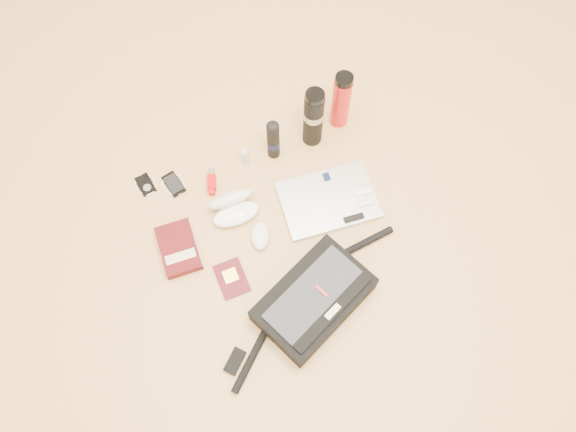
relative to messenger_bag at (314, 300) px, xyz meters
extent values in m
plane|color=tan|center=(0.03, 0.22, -0.05)|extent=(4.00, 4.00, 0.00)
cube|color=black|center=(0.00, 0.00, 0.00)|extent=(0.46, 0.37, 0.10)
cube|color=#2A2C31|center=(0.00, -0.01, 0.05)|extent=(0.40, 0.29, 0.01)
cube|color=black|center=(0.03, -0.08, 0.05)|extent=(0.35, 0.16, 0.01)
cube|color=beige|center=(0.03, -0.08, 0.05)|extent=(0.07, 0.04, 0.01)
cube|color=#A22119|center=(0.03, 0.00, 0.06)|extent=(0.03, 0.05, 0.02)
cylinder|color=black|center=(-0.28, -0.08, -0.04)|extent=(0.21, 0.18, 0.03)
cylinder|color=black|center=(0.27, 0.12, -0.04)|extent=(0.25, 0.04, 0.03)
cube|color=black|center=(-0.34, -0.07, -0.04)|extent=(0.10, 0.09, 0.02)
cube|color=#B3B3B5|center=(0.24, 0.34, -0.04)|extent=(0.40, 0.31, 0.02)
cube|color=black|center=(0.27, 0.43, -0.03)|extent=(0.03, 0.04, 0.00)
cube|color=white|center=(0.37, 0.30, -0.02)|extent=(0.07, 0.03, 0.01)
cube|color=silver|center=(0.36, 0.26, -0.02)|extent=(0.06, 0.03, 0.01)
cube|color=black|center=(0.29, 0.22, -0.02)|extent=(0.08, 0.03, 0.01)
cube|color=#440A0C|center=(-0.36, 0.40, -0.03)|extent=(0.16, 0.22, 0.04)
cube|color=beige|center=(-0.29, 0.39, -0.03)|extent=(0.03, 0.19, 0.03)
cube|color=beige|center=(-0.36, 0.36, -0.02)|extent=(0.12, 0.05, 0.00)
cube|color=#480E13|center=(-0.23, 0.21, -0.05)|extent=(0.11, 0.15, 0.01)
cube|color=gold|center=(-0.23, 0.23, -0.05)|extent=(0.05, 0.05, 0.00)
ellipsoid|color=silver|center=(-0.06, 0.32, -0.03)|extent=(0.11, 0.13, 0.04)
ellipsoid|color=white|center=(-0.11, 0.43, -0.03)|extent=(0.19, 0.10, 0.05)
ellipsoid|color=silver|center=(-0.11, 0.49, 0.00)|extent=(0.19, 0.11, 0.10)
ellipsoid|color=black|center=(-0.15, 0.44, -0.02)|extent=(0.05, 0.04, 0.02)
ellipsoid|color=black|center=(-0.07, 0.43, -0.02)|extent=(0.05, 0.04, 0.02)
cylinder|color=black|center=(-0.11, 0.43, -0.02)|extent=(0.03, 0.01, 0.01)
cube|color=black|center=(-0.38, 0.72, -0.05)|extent=(0.06, 0.10, 0.01)
cylinder|color=#9F9FA1|center=(-0.38, 0.70, -0.04)|extent=(0.03, 0.03, 0.00)
torus|color=silver|center=(-0.38, 0.72, -0.05)|extent=(0.09, 0.09, 0.01)
cube|color=black|center=(-0.28, 0.67, -0.05)|extent=(0.07, 0.11, 0.01)
cube|color=black|center=(-0.28, 0.67, -0.04)|extent=(0.06, 0.09, 0.00)
torus|color=white|center=(-0.28, 0.67, -0.05)|extent=(0.10, 0.10, 0.01)
cube|color=#BF0409|center=(-0.14, 0.60, -0.04)|extent=(0.05, 0.07, 0.03)
cube|color=red|center=(-0.16, 0.57, -0.04)|extent=(0.03, 0.03, 0.02)
cylinder|color=#9A9A9C|center=(-0.12, 0.64, -0.04)|extent=(0.04, 0.04, 0.02)
cylinder|color=#93B9CC|center=(0.02, 0.64, -0.01)|extent=(0.03, 0.03, 0.08)
cylinder|color=white|center=(0.02, 0.64, 0.03)|extent=(0.02, 0.02, 0.02)
cylinder|color=silver|center=(0.02, 0.64, 0.04)|extent=(0.01, 0.01, 0.01)
cylinder|color=black|center=(0.14, 0.63, 0.05)|extent=(0.07, 0.07, 0.20)
cylinder|color=black|center=(0.14, 0.63, 0.03)|extent=(0.07, 0.07, 0.04)
ellipsoid|color=black|center=(0.14, 0.63, 0.15)|extent=(0.06, 0.06, 0.02)
cylinder|color=black|center=(0.31, 0.62, 0.08)|extent=(0.08, 0.08, 0.27)
cylinder|color=#A8A8AB|center=(0.31, 0.62, 0.12)|extent=(0.08, 0.08, 0.03)
cylinder|color=black|center=(0.31, 0.62, 0.24)|extent=(0.08, 0.08, 0.03)
cylinder|color=red|center=(0.45, 0.65, 0.08)|extent=(0.09, 0.09, 0.26)
cylinder|color=black|center=(0.45, 0.65, 0.22)|extent=(0.09, 0.09, 0.03)
camera|label=1|loc=(-0.31, -0.43, 1.93)|focal=35.00mm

